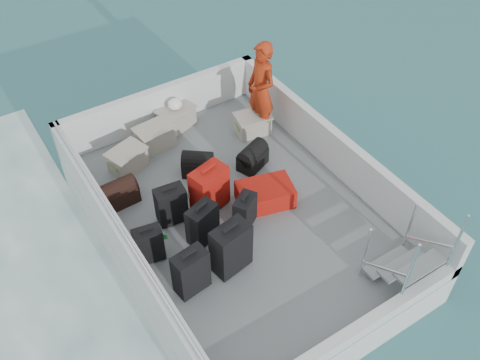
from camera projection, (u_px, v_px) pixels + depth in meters
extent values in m
plane|color=#174852|center=(238.00, 238.00, 8.15)|extent=(160.00, 160.00, 0.00)
cube|color=silver|center=(238.00, 225.00, 7.94)|extent=(3.60, 5.00, 0.60)
cube|color=slate|center=(238.00, 211.00, 7.73)|extent=(3.30, 4.70, 0.02)
cube|color=silver|center=(123.00, 246.00, 6.81)|extent=(0.14, 5.00, 0.70)
cube|color=silver|center=(333.00, 150.00, 8.14)|extent=(0.14, 5.00, 0.70)
cube|color=silver|center=(160.00, 106.00, 8.94)|extent=(3.60, 0.14, 0.70)
cube|color=silver|center=(350.00, 335.00, 6.18)|extent=(3.60, 0.14, 0.20)
cylinder|color=silver|center=(118.00, 225.00, 6.53)|extent=(0.04, 4.80, 0.04)
cube|color=black|center=(191.00, 273.00, 6.53)|extent=(0.46, 0.30, 0.66)
cube|color=black|center=(149.00, 245.00, 6.91)|extent=(0.40, 0.27, 0.56)
cube|color=black|center=(171.00, 205.00, 7.38)|extent=(0.44, 0.29, 0.60)
cube|color=black|center=(231.00, 249.00, 6.74)|extent=(0.54, 0.37, 0.75)
cube|color=black|center=(202.00, 224.00, 7.12)|extent=(0.47, 0.36, 0.62)
cube|color=#B0110D|center=(209.00, 189.00, 7.52)|extent=(0.58, 0.43, 0.71)
cube|color=black|center=(245.00, 212.00, 7.34)|extent=(0.43, 0.38, 0.52)
cube|color=#B0110D|center=(265.00, 194.00, 7.73)|extent=(0.90, 0.71, 0.31)
cube|color=#A49E8F|center=(128.00, 160.00, 8.25)|extent=(0.63, 0.52, 0.33)
cube|color=#A49E8F|center=(155.00, 137.00, 8.62)|extent=(0.61, 0.45, 0.35)
cube|color=#A49E8F|center=(176.00, 118.00, 8.99)|extent=(0.65, 0.53, 0.34)
cube|color=#A49E8F|center=(253.00, 124.00, 8.88)|extent=(0.59, 0.46, 0.32)
ellipsoid|color=gold|center=(245.00, 120.00, 9.05)|extent=(0.28, 0.26, 0.22)
ellipsoid|color=white|center=(175.00, 106.00, 8.81)|extent=(0.24, 0.24, 0.18)
imported|color=red|center=(261.00, 90.00, 8.47)|extent=(0.39, 0.60, 1.63)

